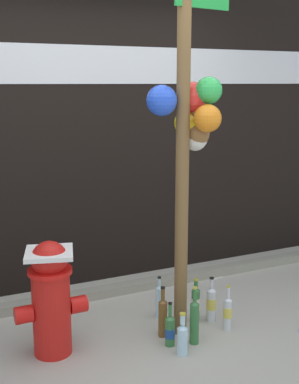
{
  "coord_description": "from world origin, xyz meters",
  "views": [
    {
      "loc": [
        -1.47,
        -2.76,
        1.81
      ],
      "look_at": [
        -0.03,
        0.29,
        1.09
      ],
      "focal_mm": 47.73,
      "sensor_mm": 36.0,
      "label": 1
    }
  ],
  "objects_px": {
    "bottle_3": "(159,300)",
    "bottle_5": "(163,316)",
    "memorial_post": "(189,101)",
    "bottle_7": "(228,312)",
    "bottle_6": "(182,338)",
    "fire_hydrant": "(51,296)",
    "bottle_4": "(194,321)",
    "bottle_0": "(196,303)",
    "bottle_1": "(211,303)",
    "bottle_2": "(170,330)"
  },
  "relations": [
    {
      "from": "bottle_5",
      "to": "bottle_7",
      "type": "relative_size",
      "value": 1.09
    },
    {
      "from": "bottle_1",
      "to": "bottle_6",
      "type": "height_order",
      "value": "bottle_1"
    },
    {
      "from": "bottle_4",
      "to": "bottle_2",
      "type": "bearing_deg",
      "value": 163.95
    },
    {
      "from": "bottle_2",
      "to": "bottle_5",
      "type": "bearing_deg",
      "value": 84.55
    },
    {
      "from": "bottle_1",
      "to": "fire_hydrant",
      "type": "bearing_deg",
      "value": 177.33
    },
    {
      "from": "bottle_0",
      "to": "bottle_2",
      "type": "relative_size",
      "value": 1.08
    },
    {
      "from": "bottle_3",
      "to": "bottle_5",
      "type": "distance_m",
      "value": 0.31
    },
    {
      "from": "bottle_0",
      "to": "bottle_7",
      "type": "xyz_separation_m",
      "value": [
        0.15,
        -0.22,
        -0.01
      ]
    },
    {
      "from": "memorial_post",
      "to": "bottle_7",
      "type": "relative_size",
      "value": 8.07
    },
    {
      "from": "bottle_1",
      "to": "bottle_2",
      "type": "bearing_deg",
      "value": -156.86
    },
    {
      "from": "bottle_4",
      "to": "bottle_5",
      "type": "bearing_deg",
      "value": 129.2
    },
    {
      "from": "bottle_0",
      "to": "bottle_7",
      "type": "height_order",
      "value": "bottle_7"
    },
    {
      "from": "fire_hydrant",
      "to": "bottle_7",
      "type": "relative_size",
      "value": 2.27
    },
    {
      "from": "memorial_post",
      "to": "bottle_6",
      "type": "distance_m",
      "value": 1.61
    },
    {
      "from": "memorial_post",
      "to": "bottle_5",
      "type": "relative_size",
      "value": 7.41
    },
    {
      "from": "memorial_post",
      "to": "bottle_7",
      "type": "bearing_deg",
      "value": -25.4
    },
    {
      "from": "fire_hydrant",
      "to": "bottle_2",
      "type": "distance_m",
      "value": 0.86
    },
    {
      "from": "bottle_1",
      "to": "bottle_7",
      "type": "xyz_separation_m",
      "value": [
        0.04,
        -0.17,
        -0.01
      ]
    },
    {
      "from": "bottle_0",
      "to": "bottle_5",
      "type": "xyz_separation_m",
      "value": [
        -0.34,
        -0.1,
        0.01
      ]
    },
    {
      "from": "bottle_4",
      "to": "bottle_6",
      "type": "distance_m",
      "value": 0.19
    },
    {
      "from": "bottle_0",
      "to": "bottle_6",
      "type": "distance_m",
      "value": 0.51
    },
    {
      "from": "bottle_3",
      "to": "bottle_5",
      "type": "xyz_separation_m",
      "value": [
        -0.11,
        -0.29,
        0.01
      ]
    },
    {
      "from": "bottle_2",
      "to": "bottle_6",
      "type": "relative_size",
      "value": 1.06
    },
    {
      "from": "bottle_2",
      "to": "bottle_7",
      "type": "xyz_separation_m",
      "value": [
        0.5,
        0.02,
        0.02
      ]
    },
    {
      "from": "bottle_6",
      "to": "bottle_0",
      "type": "bearing_deg",
      "value": 49.73
    },
    {
      "from": "memorial_post",
      "to": "bottle_7",
      "type": "distance_m",
      "value": 1.58
    },
    {
      "from": "bottle_1",
      "to": "memorial_post",
      "type": "bearing_deg",
      "value": -171.05
    },
    {
      "from": "memorial_post",
      "to": "bottle_6",
      "type": "height_order",
      "value": "memorial_post"
    },
    {
      "from": "fire_hydrant",
      "to": "bottle_2",
      "type": "relative_size",
      "value": 2.48
    },
    {
      "from": "fire_hydrant",
      "to": "bottle_0",
      "type": "relative_size",
      "value": 2.29
    },
    {
      "from": "bottle_4",
      "to": "bottle_6",
      "type": "bearing_deg",
      "value": -146.72
    },
    {
      "from": "bottle_3",
      "to": "bottle_5",
      "type": "height_order",
      "value": "bottle_5"
    },
    {
      "from": "bottle_3",
      "to": "bottle_5",
      "type": "bearing_deg",
      "value": -111.68
    },
    {
      "from": "bottle_5",
      "to": "bottle_6",
      "type": "relative_size",
      "value": 1.26
    },
    {
      "from": "fire_hydrant",
      "to": "bottle_1",
      "type": "distance_m",
      "value": 1.26
    },
    {
      "from": "bottle_3",
      "to": "bottle_6",
      "type": "height_order",
      "value": "bottle_3"
    },
    {
      "from": "bottle_2",
      "to": "bottle_3",
      "type": "relative_size",
      "value": 0.95
    },
    {
      "from": "memorial_post",
      "to": "bottle_5",
      "type": "bearing_deg",
      "value": -175.24
    },
    {
      "from": "memorial_post",
      "to": "bottle_4",
      "type": "relative_size",
      "value": 6.65
    },
    {
      "from": "bottle_2",
      "to": "bottle_5",
      "type": "xyz_separation_m",
      "value": [
        0.01,
        0.14,
        0.04
      ]
    },
    {
      "from": "bottle_2",
      "to": "bottle_6",
      "type": "xyz_separation_m",
      "value": [
        0.02,
        -0.15,
        0.01
      ]
    },
    {
      "from": "bottle_4",
      "to": "bottle_7",
      "type": "bearing_deg",
      "value": 12.42
    },
    {
      "from": "bottle_5",
      "to": "bottle_7",
      "type": "height_order",
      "value": "bottle_5"
    },
    {
      "from": "memorial_post",
      "to": "bottle_3",
      "type": "distance_m",
      "value": 1.58
    },
    {
      "from": "fire_hydrant",
      "to": "bottle_4",
      "type": "xyz_separation_m",
      "value": [
        0.94,
        -0.3,
        -0.24
      ]
    },
    {
      "from": "bottle_2",
      "to": "bottle_4",
      "type": "xyz_separation_m",
      "value": [
        0.17,
        -0.05,
        0.06
      ]
    },
    {
      "from": "bottle_0",
      "to": "bottle_5",
      "type": "relative_size",
      "value": 0.91
    },
    {
      "from": "bottle_7",
      "to": "bottle_2",
      "type": "bearing_deg",
      "value": -177.24
    },
    {
      "from": "fire_hydrant",
      "to": "bottle_4",
      "type": "height_order",
      "value": "fire_hydrant"
    },
    {
      "from": "bottle_5",
      "to": "bottle_7",
      "type": "bearing_deg",
      "value": -13.66
    }
  ]
}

